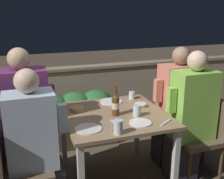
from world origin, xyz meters
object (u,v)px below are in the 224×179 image
(chair_left_near, at_px, (13,162))
(person_purple_stripe, at_px, (28,122))
(person_blue_shirt, at_px, (36,144))
(person_coral_top, at_px, (175,106))
(chair_right_near, at_px, (205,129))
(chair_left_far, at_px, (8,143))
(chair_right_far, at_px, (189,117))
(person_green_blouse, at_px, (190,117))
(beer_bottle, at_px, (116,104))

(chair_left_near, xyz_separation_m, person_purple_stripe, (0.15, 0.36, 0.18))
(person_blue_shirt, distance_m, person_coral_top, 1.53)
(person_blue_shirt, relative_size, chair_right_near, 1.52)
(person_blue_shirt, relative_size, chair_left_far, 1.52)
(chair_left_near, bearing_deg, person_coral_top, 11.80)
(chair_right_near, height_order, chair_right_far, same)
(person_purple_stripe, height_order, chair_right_near, person_purple_stripe)
(chair_left_near, distance_m, person_green_blouse, 1.66)
(chair_right_near, bearing_deg, person_coral_top, 116.57)
(person_blue_shirt, bearing_deg, chair_left_near, 180.00)
(chair_left_near, xyz_separation_m, person_green_blouse, (1.65, 0.03, 0.16))
(person_blue_shirt, relative_size, person_green_blouse, 0.96)
(chair_left_near, distance_m, person_blue_shirt, 0.23)
(person_green_blouse, distance_m, chair_right_far, 0.42)
(person_purple_stripe, xyz_separation_m, beer_bottle, (0.78, -0.19, 0.15))
(chair_right_near, xyz_separation_m, person_coral_top, (-0.16, 0.32, 0.15))
(chair_left_far, xyz_separation_m, chair_right_far, (1.91, -0.01, 0.00))
(chair_right_near, distance_m, beer_bottle, 0.98)
(person_purple_stripe, height_order, person_green_blouse, person_purple_stripe)
(person_blue_shirt, relative_size, person_purple_stripe, 0.92)
(chair_right_near, relative_size, beer_bottle, 2.94)
(person_purple_stripe, bearing_deg, chair_left_near, -112.55)
(beer_bottle, bearing_deg, chair_left_far, 168.71)
(person_blue_shirt, height_order, person_coral_top, person_coral_top)
(person_green_blouse, distance_m, beer_bottle, 0.75)
(person_blue_shirt, xyz_separation_m, person_purple_stripe, (-0.04, 0.36, 0.05))
(chair_right_near, distance_m, person_coral_top, 0.39)
(person_green_blouse, relative_size, person_coral_top, 1.01)
(person_blue_shirt, distance_m, person_purple_stripe, 0.36)
(chair_left_far, height_order, person_green_blouse, person_green_blouse)
(chair_left_near, distance_m, chair_right_far, 1.91)
(chair_left_near, distance_m, chair_right_near, 1.84)
(chair_left_near, bearing_deg, chair_right_near, 1.00)
(chair_left_near, bearing_deg, chair_left_far, 96.37)
(chair_right_far, relative_size, beer_bottle, 2.94)
(chair_left_far, xyz_separation_m, chair_right_near, (1.88, -0.33, 0.00))
(chair_left_near, height_order, beer_bottle, beer_bottle)
(person_purple_stripe, xyz_separation_m, chair_right_far, (1.73, -0.01, -0.18))
(chair_left_near, height_order, person_green_blouse, person_green_blouse)
(chair_left_far, xyz_separation_m, person_green_blouse, (1.69, -0.33, 0.16))
(chair_left_near, bearing_deg, person_purple_stripe, 67.45)
(person_blue_shirt, height_order, chair_right_near, person_blue_shirt)
(chair_right_near, bearing_deg, person_green_blouse, 180.00)
(chair_left_far, relative_size, chair_right_far, 1.00)
(chair_right_far, height_order, beer_bottle, beer_bottle)
(person_blue_shirt, bearing_deg, chair_right_near, 1.11)
(chair_left_far, bearing_deg, person_purple_stripe, -0.00)
(person_purple_stripe, relative_size, chair_right_near, 1.66)
(chair_left_near, xyz_separation_m, chair_left_far, (-0.04, 0.36, 0.00))
(chair_left_far, relative_size, person_coral_top, 0.63)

